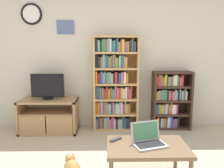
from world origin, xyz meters
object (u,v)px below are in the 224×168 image
at_px(tv_stand, 49,115).
at_px(bookshelf_tall, 114,84).
at_px(coffee_table, 147,149).
at_px(remote_near_laptop, 116,139).
at_px(television, 48,87).
at_px(laptop, 148,139).
at_px(bookshelf_short, 169,100).

xyz_separation_m(tv_stand, bookshelf_tall, (1.16, 0.13, 0.54)).
distance_m(coffee_table, remote_near_laptop, 0.38).
xyz_separation_m(television, laptop, (1.50, -1.45, -0.34)).
xyz_separation_m(television, remote_near_laptop, (1.14, -1.34, -0.39)).
height_order(bookshelf_tall, bookshelf_short, bookshelf_tall).
relative_size(television, remote_near_laptop, 3.78).
bearing_deg(bookshelf_short, remote_near_laptop, -125.17).
bearing_deg(laptop, tv_stand, 118.69).
height_order(tv_stand, bookshelf_tall, bookshelf_tall).
distance_m(television, laptop, 2.11).
distance_m(bookshelf_short, remote_near_laptop, 1.80).
bearing_deg(remote_near_laptop, laptop, 30.91).
relative_size(bookshelf_tall, bookshelf_short, 1.59).
height_order(television, coffee_table, television).
relative_size(bookshelf_short, coffee_table, 1.19).
distance_m(tv_stand, remote_near_laptop, 1.75).
relative_size(tv_stand, remote_near_laptop, 6.62).
xyz_separation_m(bookshelf_tall, laptop, (0.34, -1.57, -0.37)).
xyz_separation_m(bookshelf_tall, bookshelf_short, (1.02, 0.01, -0.30)).
bearing_deg(bookshelf_tall, remote_near_laptop, -90.82).
xyz_separation_m(laptop, remote_near_laptop, (-0.36, 0.11, -0.05)).
bearing_deg(bookshelf_tall, laptop, -77.95).
height_order(tv_stand, laptop, laptop).
distance_m(bookshelf_short, coffee_table, 1.76).
bearing_deg(television, remote_near_laptop, -49.54).
height_order(television, bookshelf_tall, bookshelf_tall).
relative_size(tv_stand, bookshelf_short, 0.93).
height_order(television, remote_near_laptop, television).
distance_m(laptop, remote_near_laptop, 0.38).
xyz_separation_m(bookshelf_tall, coffee_table, (0.33, -1.60, -0.47)).
distance_m(tv_stand, bookshelf_tall, 1.28).
height_order(tv_stand, coffee_table, tv_stand).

